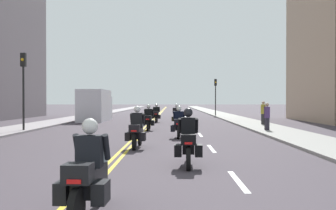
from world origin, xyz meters
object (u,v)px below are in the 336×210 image
(motorcycle_6, at_px, (156,115))
(motorcycle_4, at_px, (148,120))
(motorcycle_2, at_px, (137,131))
(motorcycle_0, at_px, (88,176))
(pedestrian_0, at_px, (267,117))
(pedestrian_1, at_px, (263,113))
(traffic_light_near, at_px, (23,77))
(parked_truck, at_px, (96,107))
(traffic_light_far, at_px, (216,90))
(motorcycle_1, at_px, (188,143))
(motorcycle_3, at_px, (179,125))
(motorcycle_5, at_px, (177,117))

(motorcycle_6, bearing_deg, motorcycle_4, -89.26)
(motorcycle_2, bearing_deg, motorcycle_0, -86.94)
(pedestrian_0, relative_size, pedestrian_1, 0.95)
(traffic_light_near, xyz_separation_m, parked_truck, (1.80, 12.40, -1.94))
(traffic_light_near, relative_size, traffic_light_far, 1.05)
(motorcycle_1, xyz_separation_m, pedestrian_1, (6.20, 17.45, 0.27))
(traffic_light_far, bearing_deg, motorcycle_6, -115.58)
(motorcycle_3, xyz_separation_m, pedestrian_1, (6.32, 9.12, 0.27))
(pedestrian_0, height_order, pedestrian_1, pedestrian_1)
(motorcycle_1, height_order, parked_truck, parked_truck)
(pedestrian_1, bearing_deg, traffic_light_far, 41.54)
(motorcycle_2, bearing_deg, parked_truck, 108.25)
(motorcycle_2, xyz_separation_m, motorcycle_3, (1.70, 4.22, -0.01))
(traffic_light_near, xyz_separation_m, pedestrian_0, (14.31, 0.11, -2.33))
(pedestrian_1, relative_size, parked_truck, 0.28)
(motorcycle_1, bearing_deg, motorcycle_2, 115.76)
(motorcycle_3, relative_size, pedestrian_1, 1.21)
(motorcycle_3, relative_size, parked_truck, 0.33)
(pedestrian_1, xyz_separation_m, parked_truck, (-13.59, 6.73, 0.34))
(motorcycle_6, bearing_deg, motorcycle_3, -81.41)
(motorcycle_2, distance_m, parked_truck, 20.84)
(motorcycle_4, relative_size, parked_truck, 0.34)
(pedestrian_0, relative_size, parked_truck, 0.26)
(motorcycle_3, xyz_separation_m, motorcycle_4, (-1.81, 4.84, -0.00))
(parked_truck, bearing_deg, pedestrian_0, -44.50)
(motorcycle_6, bearing_deg, pedestrian_0, -53.98)
(motorcycle_0, relative_size, parked_truck, 0.33)
(motorcycle_2, bearing_deg, motorcycle_1, -63.31)
(motorcycle_6, bearing_deg, parked_truck, 159.95)
(pedestrian_0, bearing_deg, traffic_light_near, 81.89)
(motorcycle_2, xyz_separation_m, pedestrian_0, (6.94, 7.78, 0.22))
(motorcycle_4, xyz_separation_m, traffic_light_far, (6.67, 22.46, 2.42))
(motorcycle_0, xyz_separation_m, motorcycle_6, (-0.03, 26.77, -0.00))
(motorcycle_5, xyz_separation_m, pedestrian_1, (6.32, -0.51, 0.29))
(motorcycle_4, bearing_deg, motorcycle_0, -88.83)
(motorcycle_4, height_order, pedestrian_1, pedestrian_1)
(motorcycle_1, xyz_separation_m, traffic_light_far, (4.75, 35.63, 2.42))
(motorcycle_4, xyz_separation_m, pedestrian_1, (8.12, 4.28, 0.28))
(motorcycle_4, height_order, traffic_light_far, traffic_light_far)
(motorcycle_0, height_order, traffic_light_near, traffic_light_near)
(motorcycle_5, relative_size, traffic_light_near, 0.45)
(motorcycle_6, xyz_separation_m, pedestrian_1, (8.00, -4.51, 0.28))
(parked_truck, bearing_deg, traffic_light_near, -98.26)
(motorcycle_0, xyz_separation_m, motorcycle_4, (-0.15, 17.98, 0.00))
(motorcycle_0, bearing_deg, motorcycle_6, 92.85)
(traffic_light_far, bearing_deg, traffic_light_near, -120.30)
(motorcycle_4, distance_m, traffic_light_near, 7.83)
(motorcycle_6, xyz_separation_m, parked_truck, (-5.60, 2.22, 0.62))
(motorcycle_2, xyz_separation_m, motorcycle_5, (1.70, 13.85, -0.02))
(motorcycle_0, relative_size, pedestrian_0, 1.25)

